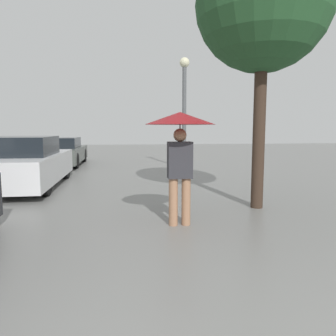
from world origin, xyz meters
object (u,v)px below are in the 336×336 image
object	(u,v)px
pedestrian	(180,133)
parked_car_farthest	(62,152)
parked_car_middle	(24,164)
tree	(263,4)
street_lamp	(184,98)

from	to	relation	value
pedestrian	parked_car_farthest	xyz separation A→B (m)	(-3.41, 9.07, -0.90)
parked_car_middle	tree	world-z (taller)	tree
parked_car_middle	street_lamp	size ratio (longest dim) A/B	1.03
tree	street_lamp	xyz separation A→B (m)	(-0.26, 6.32, -1.10)
pedestrian	parked_car_middle	xyz separation A→B (m)	(-3.44, 3.90, -0.83)
pedestrian	street_lamp	bearing A→B (deg)	78.94
tree	parked_car_farthest	bearing A→B (deg)	122.06
parked_car_farthest	tree	world-z (taller)	tree
tree	pedestrian	bearing A→B (deg)	-150.57
tree	street_lamp	distance (m)	6.42
parked_car_middle	parked_car_farthest	xyz separation A→B (m)	(0.03, 5.17, -0.07)
parked_car_middle	parked_car_farthest	bearing A→B (deg)	89.62
pedestrian	parked_car_farthest	size ratio (longest dim) A/B	0.42
parked_car_middle	parked_car_farthest	distance (m)	5.17
parked_car_farthest	tree	size ratio (longest dim) A/B	0.84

